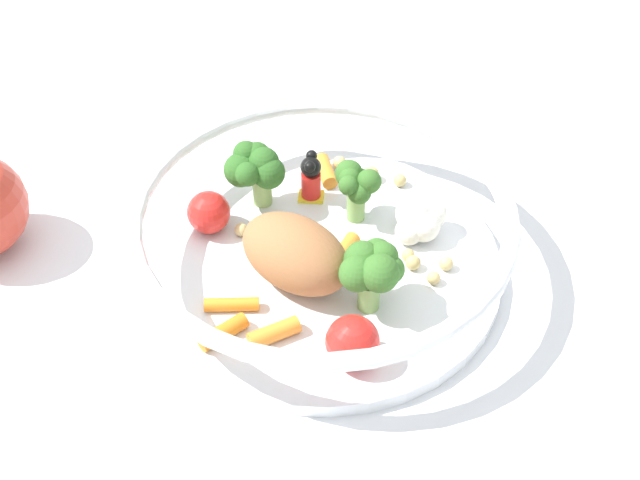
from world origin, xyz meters
The scene contains 2 objects.
ground_plane centered at (0.00, 0.00, 0.00)m, with size 2.40×2.40×0.00m, color white.
food_container centered at (0.01, 0.00, 0.03)m, with size 0.26×0.26×0.06m.
Camera 1 is at (-0.36, 0.27, 0.47)m, focal length 52.91 mm.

